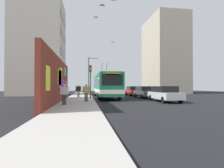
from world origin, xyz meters
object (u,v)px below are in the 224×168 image
object	(u,v)px
parked_car_dark_gray	(145,92)
pedestrian_near_wall	(64,93)
pedestrian_midblock	(78,90)
traffic_light	(90,76)
parked_car_silver	(164,94)
pedestrian_at_curb	(86,91)
city_bus	(106,85)
parked_car_red	(133,91)
street_lamp	(90,73)

from	to	relation	value
parked_car_dark_gray	pedestrian_near_wall	bearing A→B (deg)	133.50
pedestrian_midblock	pedestrian_near_wall	bearing A→B (deg)	176.10
traffic_light	parked_car_silver	bearing A→B (deg)	-120.74
pedestrian_at_curb	pedestrian_near_wall	world-z (taller)	pedestrian_at_curb
parked_car_silver	traffic_light	size ratio (longest dim) A/B	1.19
parked_car_silver	pedestrian_midblock	world-z (taller)	pedestrian_midblock
pedestrian_midblock	traffic_light	size ratio (longest dim) A/B	0.42
city_bus	parked_car_silver	bearing A→B (deg)	-144.25
traffic_light	parked_car_dark_gray	bearing A→B (deg)	-77.17
parked_car_silver	parked_car_dark_gray	distance (m)	6.05
city_bus	pedestrian_at_curb	size ratio (longest dim) A/B	7.87
pedestrian_at_curb	pedestrian_midblock	size ratio (longest dim) A/B	0.98
pedestrian_at_curb	traffic_light	distance (m)	4.74
parked_car_red	pedestrian_near_wall	size ratio (longest dim) A/B	2.74
city_bus	parked_car_dark_gray	world-z (taller)	city_bus
traffic_light	parked_car_red	bearing A→B (deg)	-44.33
parked_car_red	pedestrian_at_curb	distance (m)	14.27
parked_car_red	parked_car_silver	bearing A→B (deg)	-180.00
pedestrian_near_wall	street_lamp	size ratio (longest dim) A/B	0.26
parked_car_dark_gray	traffic_light	xyz separation A→B (m)	(-1.67, 7.35, 2.00)
pedestrian_at_curb	pedestrian_midblock	world-z (taller)	pedestrian_midblock
pedestrian_at_curb	pedestrian_midblock	distance (m)	6.70
parked_car_dark_gray	street_lamp	distance (m)	9.70
parked_car_dark_gray	pedestrian_near_wall	world-z (taller)	pedestrian_near_wall
parked_car_red	pedestrian_midblock	bearing A→B (deg)	120.78
pedestrian_near_wall	pedestrian_midblock	bearing A→B (deg)	-3.90
parked_car_silver	street_lamp	size ratio (longest dim) A/B	0.76
pedestrian_near_wall	pedestrian_midblock	xyz separation A→B (m)	(9.60, -0.66, 0.03)
parked_car_silver	parked_car_red	distance (m)	11.90
pedestrian_midblock	parked_car_red	bearing A→B (deg)	-59.22
city_bus	pedestrian_near_wall	bearing A→B (deg)	157.07
city_bus	street_lamp	world-z (taller)	street_lamp
parked_car_red	street_lamp	distance (m)	7.77
parked_car_dark_gray	pedestrian_midblock	bearing A→B (deg)	86.32
city_bus	parked_car_red	distance (m)	7.06
parked_car_red	street_lamp	world-z (taller)	street_lamp
parked_car_red	parked_car_dark_gray	bearing A→B (deg)	-180.00
city_bus	parked_car_silver	xyz separation A→B (m)	(-7.22, -5.20, -0.96)
parked_car_red	traffic_light	bearing A→B (deg)	135.67
traffic_light	city_bus	bearing A→B (deg)	-37.02
city_bus	pedestrian_near_wall	distance (m)	11.11
street_lamp	pedestrian_midblock	bearing A→B (deg)	162.44
pedestrian_at_curb	pedestrian_near_wall	size ratio (longest dim) A/B	1.01
pedestrian_near_wall	parked_car_red	bearing A→B (deg)	-32.60
parked_car_red	street_lamp	bearing A→B (deg)	90.37
parked_car_dark_gray	pedestrian_midblock	xyz separation A→B (m)	(0.57, 8.86, 0.28)
parked_car_red	pedestrian_at_curb	size ratio (longest dim) A/B	2.71
pedestrian_midblock	traffic_light	xyz separation A→B (m)	(-2.24, -1.51, 1.72)
city_bus	traffic_light	world-z (taller)	city_bus
parked_car_dark_gray	street_lamp	size ratio (longest dim) A/B	0.76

